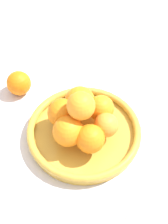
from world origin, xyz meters
The scene contains 4 objects.
ground_plane centered at (0.00, 0.00, 0.00)m, with size 4.00×4.00×0.00m, color silver.
fruit_bowl centered at (0.00, 0.00, 0.02)m, with size 0.31×0.31×0.04m.
orange_pile centered at (0.00, 0.01, 0.08)m, with size 0.19×0.19×0.13m.
stray_orange centered at (0.13, 0.22, 0.04)m, with size 0.07×0.07×0.07m, color orange.
Camera 1 is at (-0.49, -0.08, 0.72)m, focal length 50.00 mm.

